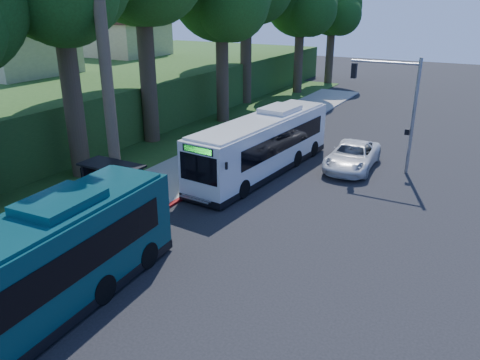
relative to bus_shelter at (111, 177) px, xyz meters
The scene contains 13 objects.
ground 8.00m from the bus_shelter, 21.51° to the left, with size 140.00×140.00×0.00m, color black.
sidewalk 3.35m from the bus_shelter, 90.90° to the left, with size 4.50×70.00×0.12m, color gray.
red_curb 3.07m from the bus_shelter, 26.83° to the right, with size 0.25×30.00×0.13m, color maroon.
grass_verge 9.90m from the bus_shelter, 126.16° to the left, with size 8.00×70.00×0.06m, color #234719.
bus_shelter is the anchor object (origin of this frame).
stop_sign_pole 2.85m from the bus_shelter, 49.08° to the right, with size 0.35×0.06×3.17m.
traffic_signal_pole 17.15m from the bus_shelter, 49.36° to the left, with size 4.10×0.30×7.00m.
hillside_backdrop 26.18m from the bus_shelter, 136.68° to the left, with size 24.00×60.00×8.80m.
tree_4 35.97m from the bus_shelter, 96.78° to the left, with size 8.40×8.00×14.14m.
tree_5 43.55m from the bus_shelter, 94.21° to the left, with size 7.35×7.00×12.86m.
white_bus 9.73m from the bus_shelter, 64.69° to the left, with size 3.74×12.79×3.76m.
teal_bus 9.31m from the bus_shelter, 64.06° to the right, with size 3.54×13.20×3.89m.
pickup 15.03m from the bus_shelter, 54.01° to the left, with size 2.69×5.83×1.62m, color silver.
Camera 1 is at (8.89, -18.85, 10.03)m, focal length 35.00 mm.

